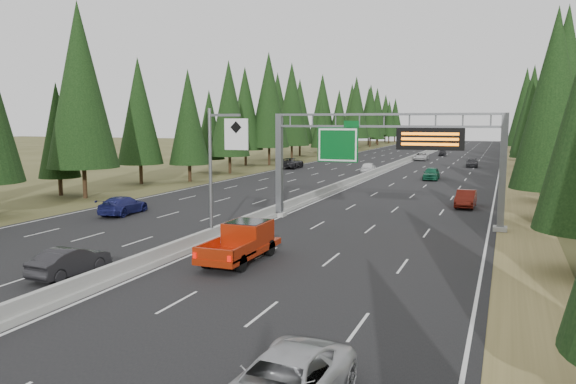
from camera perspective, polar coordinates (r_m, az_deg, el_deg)
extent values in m
cube|color=black|center=(86.17, 10.28, 2.27)|extent=(32.00, 260.00, 0.08)
cube|color=olive|center=(84.61, 22.20, 1.75)|extent=(3.60, 260.00, 0.06)
cube|color=#40411E|center=(91.24, -0.76, 2.65)|extent=(3.60, 260.00, 0.06)
cube|color=gray|center=(86.16, 10.28, 2.39)|extent=(0.70, 260.00, 0.30)
cube|color=gray|center=(86.12, 10.29, 2.66)|extent=(0.30, 260.00, 0.60)
cube|color=slate|center=(42.56, -0.89, 2.70)|extent=(0.45, 0.45, 7.80)
cube|color=gray|center=(43.02, -0.88, -2.28)|extent=(0.90, 0.90, 0.30)
cube|color=slate|center=(39.43, 20.98, 1.86)|extent=(0.45, 0.45, 7.80)
cube|color=gray|center=(39.93, 20.73, -3.50)|extent=(0.90, 0.90, 0.30)
cube|color=slate|center=(40.11, 9.74, 7.79)|extent=(15.85, 0.35, 0.16)
cube|color=slate|center=(40.11, 9.72, 6.59)|extent=(15.85, 0.35, 0.16)
cube|color=#054C19|center=(40.69, 5.07, 4.80)|extent=(3.00, 0.10, 2.50)
cube|color=silver|center=(40.64, 5.05, 4.79)|extent=(2.85, 0.02, 2.35)
cube|color=#054C19|center=(40.39, 6.47, 6.89)|extent=(1.10, 0.10, 0.45)
cube|color=black|center=(39.31, 14.23, 5.25)|extent=(4.50, 0.40, 1.50)
cube|color=orange|center=(39.08, 14.20, 5.75)|extent=(3.80, 0.02, 0.18)
cube|color=orange|center=(39.09, 14.19, 5.24)|extent=(3.80, 0.02, 0.18)
cube|color=orange|center=(39.10, 14.17, 4.73)|extent=(3.80, 0.02, 0.18)
cylinder|color=slate|center=(33.71, -7.88, 1.61)|extent=(0.20, 0.20, 8.00)
cube|color=gray|center=(34.31, -7.76, -4.89)|extent=(0.50, 0.50, 0.20)
cube|color=slate|center=(33.08, -6.46, 7.77)|extent=(2.00, 0.15, 0.15)
cube|color=silver|center=(32.61, -5.28, 5.86)|extent=(1.50, 0.06, 1.80)
cylinder|color=black|center=(44.92, 24.89, -1.26)|extent=(0.40, 0.40, 2.46)
cone|color=black|center=(44.52, 25.42, 8.56)|extent=(5.53, 5.53, 12.91)
cylinder|color=black|center=(56.16, 25.79, 0.44)|extent=(0.40, 0.40, 2.79)
cone|color=black|center=(55.91, 26.29, 9.36)|extent=(6.29, 6.29, 14.67)
cylinder|color=black|center=(69.85, 24.82, 1.32)|extent=(0.40, 0.40, 1.89)
cone|color=black|center=(69.56, 25.08, 6.16)|extent=(4.25, 4.25, 9.92)
cylinder|color=black|center=(71.15, 27.01, 1.66)|extent=(0.40, 0.40, 2.78)
cylinder|color=black|center=(83.36, 23.33, 2.42)|extent=(0.40, 0.40, 2.38)
cone|color=black|center=(83.14, 23.59, 7.53)|extent=(5.35, 5.35, 12.48)
cylinder|color=black|center=(83.97, 26.14, 2.37)|extent=(0.40, 0.40, 2.57)
cone|color=black|center=(83.78, 26.45, 7.85)|extent=(5.79, 5.79, 13.50)
cylinder|color=black|center=(96.92, 23.00, 2.98)|extent=(0.40, 0.40, 2.20)
cone|color=black|center=(96.72, 23.21, 7.05)|extent=(4.96, 4.96, 11.57)
cylinder|color=black|center=(98.36, 25.59, 2.96)|extent=(0.40, 0.40, 2.42)
cone|color=black|center=(98.17, 25.83, 7.36)|extent=(5.44, 5.44, 12.70)
cylinder|color=black|center=(112.36, 22.77, 3.63)|extent=(0.40, 0.40, 2.72)
cone|color=black|center=(112.22, 22.99, 7.96)|extent=(6.11, 6.11, 14.26)
cylinder|color=black|center=(110.79, 24.77, 3.34)|extent=(0.40, 0.40, 2.14)
cone|color=black|center=(110.61, 24.95, 6.79)|extent=(4.81, 4.81, 11.23)
cylinder|color=black|center=(124.82, 22.64, 3.74)|extent=(0.40, 0.40, 1.84)
cone|color=black|center=(124.66, 22.77, 6.38)|extent=(4.13, 4.13, 9.65)
cylinder|color=black|center=(126.05, 24.62, 3.75)|extent=(0.40, 0.40, 2.19)
cone|color=black|center=(125.90, 24.79, 6.86)|extent=(4.93, 4.93, 11.50)
cylinder|color=black|center=(140.36, 22.42, 4.20)|extent=(0.40, 0.40, 2.43)
cone|color=black|center=(140.23, 22.57, 7.30)|extent=(5.46, 5.46, 12.75)
cylinder|color=black|center=(140.92, 24.08, 4.01)|extent=(0.40, 0.40, 1.87)
cone|color=black|center=(140.78, 24.20, 6.39)|extent=(4.20, 4.20, 9.81)
cylinder|color=black|center=(154.51, 22.92, 4.42)|extent=(0.40, 0.40, 2.47)
cone|color=black|center=(154.40, 23.06, 7.28)|extent=(5.57, 5.57, 12.99)
cylinder|color=black|center=(152.93, 24.06, 4.44)|extent=(0.40, 0.40, 3.03)
cone|color=black|center=(152.87, 24.24, 7.99)|extent=(6.83, 6.83, 15.93)
cylinder|color=black|center=(167.96, 22.35, 4.61)|extent=(0.40, 0.40, 2.39)
cone|color=black|center=(167.85, 22.48, 7.16)|extent=(5.38, 5.38, 12.55)
cylinder|color=black|center=(167.83, 23.78, 4.48)|extent=(0.40, 0.40, 2.03)
cone|color=black|center=(167.71, 23.89, 6.65)|extent=(4.58, 4.58, 10.68)
cylinder|color=black|center=(179.85, 22.45, 4.81)|extent=(0.40, 0.40, 2.79)
cone|color=black|center=(179.77, 22.59, 7.58)|extent=(6.27, 6.27, 14.63)
cylinder|color=black|center=(183.32, 23.57, 4.77)|extent=(0.40, 0.40, 2.66)
cone|color=black|center=(183.23, 23.70, 7.37)|extent=(5.99, 5.99, 13.98)
cylinder|color=black|center=(195.02, 22.71, 4.82)|extent=(0.40, 0.40, 1.95)
cone|color=black|center=(194.92, 22.80, 6.61)|extent=(4.38, 4.38, 10.22)
cylinder|color=black|center=(195.19, 23.44, 4.93)|extent=(0.40, 0.40, 2.94)
cone|color=black|center=(195.13, 23.57, 7.63)|extent=(6.62, 6.62, 15.45)
cylinder|color=black|center=(56.85, -19.94, 0.88)|extent=(0.40, 0.40, 2.94)
cone|color=black|center=(56.64, -20.35, 10.15)|extent=(6.62, 6.62, 15.44)
cylinder|color=black|center=(59.94, -22.10, 0.53)|extent=(0.40, 0.40, 1.78)
cone|color=black|center=(59.59, -22.36, 5.84)|extent=(4.00, 4.00, 9.33)
cylinder|color=black|center=(68.70, -9.95, 1.90)|extent=(0.40, 0.40, 2.15)
cone|color=black|center=(68.41, -10.07, 7.52)|extent=(4.84, 4.84, 11.30)
cylinder|color=black|center=(67.91, -14.70, 1.79)|extent=(0.40, 0.40, 2.34)
cone|color=black|center=(67.64, -14.90, 7.97)|extent=(5.26, 5.26, 12.28)
cylinder|color=black|center=(78.61, -5.92, 2.76)|extent=(0.40, 0.40, 2.49)
cone|color=black|center=(78.39, -6.00, 8.44)|extent=(5.61, 5.61, 13.09)
cylinder|color=black|center=(81.31, -7.91, 2.66)|extent=(0.40, 0.40, 1.88)
cone|color=black|center=(81.06, -7.99, 6.80)|extent=(4.22, 4.22, 9.86)
cylinder|color=black|center=(93.86, -1.92, 3.67)|extent=(0.40, 0.40, 2.97)
cone|color=black|center=(93.74, -1.95, 9.35)|extent=(6.69, 6.69, 15.62)
cylinder|color=black|center=(93.43, -4.32, 3.51)|extent=(0.40, 0.40, 2.58)
cone|color=black|center=(93.25, -4.37, 8.47)|extent=(5.81, 5.81, 13.56)
cylinder|color=black|center=(103.18, 0.39, 3.96)|extent=(0.40, 0.40, 2.86)
cone|color=black|center=(103.06, 0.39, 8.92)|extent=(6.43, 6.43, 14.99)
cylinder|color=black|center=(107.99, -1.04, 4.05)|extent=(0.40, 0.40, 2.64)
cone|color=black|center=(107.84, -1.05, 8.42)|extent=(5.93, 5.93, 13.84)
cylinder|color=black|center=(116.18, 3.35, 4.08)|extent=(0.40, 0.40, 1.89)
cone|color=black|center=(116.01, 3.37, 6.99)|extent=(4.25, 4.25, 9.92)
cylinder|color=black|center=(118.28, 1.20, 4.31)|extent=(0.40, 0.40, 2.57)
cone|color=black|center=(118.14, 1.21, 8.20)|extent=(5.78, 5.78, 13.48)
cylinder|color=black|center=(130.95, 5.16, 4.49)|extent=(0.40, 0.40, 2.23)
cone|color=black|center=(130.80, 5.19, 7.55)|extent=(5.02, 5.02, 11.72)
cylinder|color=black|center=(132.18, 3.49, 4.68)|extent=(0.40, 0.40, 2.91)
cone|color=black|center=(132.09, 3.52, 8.62)|extent=(6.54, 6.54, 15.27)
cylinder|color=black|center=(143.37, 6.89, 4.85)|extent=(0.40, 0.40, 2.95)
cone|color=black|center=(143.29, 6.95, 8.54)|extent=(6.63, 6.63, 15.48)
cylinder|color=black|center=(146.26, 5.18, 4.82)|extent=(0.40, 0.40, 2.45)
cone|color=black|center=(146.14, 5.21, 7.82)|extent=(5.50, 5.50, 12.84)
cylinder|color=black|center=(159.60, 8.33, 5.04)|extent=(0.40, 0.40, 2.79)
cone|color=black|center=(159.51, 8.39, 8.17)|extent=(6.28, 6.28, 14.66)
cylinder|color=black|center=(158.77, 6.46, 5.06)|extent=(0.40, 0.40, 2.82)
cone|color=black|center=(158.68, 6.51, 8.25)|extent=(6.35, 6.35, 14.82)
cylinder|color=black|center=(171.63, 9.08, 5.02)|extent=(0.40, 0.40, 1.84)
cone|color=black|center=(171.51, 9.12, 6.93)|extent=(4.14, 4.14, 9.66)
cylinder|color=black|center=(173.50, 8.15, 5.21)|extent=(0.40, 0.40, 2.80)
cone|color=black|center=(173.42, 8.20, 8.10)|extent=(6.29, 6.29, 14.68)
cylinder|color=black|center=(186.98, 10.19, 5.23)|extent=(0.40, 0.40, 2.22)
cone|color=black|center=(186.88, 10.24, 7.36)|extent=(5.00, 5.00, 11.68)
cylinder|color=black|center=(184.93, 8.98, 5.33)|extent=(0.40, 0.40, 2.87)
cone|color=black|center=(184.86, 9.04, 8.11)|extent=(6.45, 6.45, 15.05)
cylinder|color=black|center=(200.48, 10.78, 5.37)|extent=(0.40, 0.40, 2.42)
cone|color=black|center=(200.39, 10.83, 7.54)|extent=(5.45, 5.45, 12.73)
cylinder|color=black|center=(197.98, 9.82, 5.40)|extent=(0.40, 0.40, 2.64)
cone|color=black|center=(197.90, 9.87, 7.79)|extent=(5.94, 5.94, 13.86)
cylinder|color=black|center=(28.27, -8.22, -6.83)|extent=(0.32, 0.86, 0.86)
cylinder|color=black|center=(27.44, -4.85, -7.22)|extent=(0.32, 0.86, 0.86)
cylinder|color=black|center=(31.33, -5.00, -5.39)|extent=(0.32, 0.86, 0.86)
cylinder|color=black|center=(30.58, -1.89, -5.68)|extent=(0.32, 0.86, 0.86)
cube|color=#9F2309|center=(29.39, -4.88, -5.91)|extent=(2.16, 6.05, 0.32)
cube|color=#9F2309|center=(30.08, -4.08, -4.12)|extent=(2.05, 2.38, 1.19)
cube|color=black|center=(30.02, -4.09, -3.52)|extent=(1.84, 2.05, 0.59)
cube|color=#9F2309|center=(28.38, -8.21, -5.66)|extent=(0.11, 2.59, 0.65)
cube|color=#9F2309|center=(27.45, -4.46, -6.05)|extent=(0.11, 2.59, 0.65)
cube|color=#9F2309|center=(26.79, -7.66, -6.42)|extent=(2.16, 0.11, 0.65)
imported|color=#135639|center=(71.84, 14.35, 1.84)|extent=(2.01, 4.65, 1.56)
imported|color=maroon|center=(49.81, 17.61, -0.65)|extent=(1.59, 4.39, 1.44)
imported|color=black|center=(93.18, 18.19, 2.81)|extent=(1.98, 4.53, 1.30)
imported|color=silver|center=(106.79, 13.36, 3.54)|extent=(2.48, 5.20, 1.43)
imported|color=black|center=(121.34, 15.43, 3.87)|extent=(1.83, 3.96, 1.31)
imported|color=black|center=(28.62, -21.27, -6.57)|extent=(1.66, 4.20, 1.36)
imported|color=navy|center=(45.70, -16.40, -1.29)|extent=(2.46, 5.10, 1.43)
imported|color=white|center=(79.08, 8.18, 2.46)|extent=(2.27, 4.69, 1.54)
imported|color=black|center=(86.45, 0.32, 2.96)|extent=(2.91, 5.90, 1.61)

